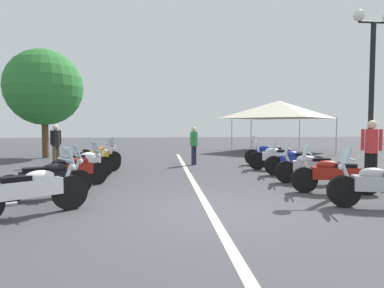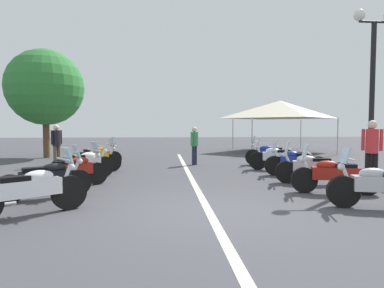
{
  "view_description": "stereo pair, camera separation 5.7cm",
  "coord_description": "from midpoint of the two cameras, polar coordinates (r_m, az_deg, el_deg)",
  "views": [
    {
      "loc": [
        -6.05,
        0.92,
        1.64
      ],
      "look_at": [
        3.68,
        0.0,
        1.09
      ],
      "focal_mm": 30.33,
      "sensor_mm": 36.0,
      "label": 1
    },
    {
      "loc": [
        -6.05,
        0.86,
        1.64
      ],
      "look_at": [
        3.68,
        0.0,
        1.09
      ],
      "focal_mm": 30.33,
      "sensor_mm": 36.0,
      "label": 2
    }
  ],
  "objects": [
    {
      "name": "ground_plane",
      "position": [
        6.33,
        3.26,
        -11.79
      ],
      "size": [
        80.0,
        80.0,
        0.0
      ],
      "primitive_type": "plane",
      "color": "#424247"
    },
    {
      "name": "lane_centre_stripe",
      "position": [
        10.32,
        -0.05,
        -5.9
      ],
      "size": [
        16.72,
        0.16,
        0.01
      ],
      "primitive_type": "cube",
      "color": "beige",
      "rests_on": "ground_plane"
    },
    {
      "name": "motorcycle_left_row_0",
      "position": [
        6.6,
        -26.33,
        -7.26
      ],
      "size": [
        1.38,
        1.8,
        1.22
      ],
      "rotation": [
        0.0,
        0.0,
        -0.93
      ],
      "color": "black",
      "rests_on": "ground_plane"
    },
    {
      "name": "motorcycle_left_row_1",
      "position": [
        7.99,
        -23.92,
        -5.56
      ],
      "size": [
        1.14,
        1.82,
        1.19
      ],
      "rotation": [
        0.0,
        0.0,
        -1.05
      ],
      "color": "black",
      "rests_on": "ground_plane"
    },
    {
      "name": "motorcycle_left_row_2",
      "position": [
        9.2,
        -19.91,
        -4.33
      ],
      "size": [
        1.29,
        1.66,
        1.2
      ],
      "rotation": [
        0.0,
        0.0,
        -0.93
      ],
      "color": "black",
      "rests_on": "ground_plane"
    },
    {
      "name": "motorcycle_left_row_3",
      "position": [
        10.54,
        -18.37,
        -3.35
      ],
      "size": [
        1.36,
        1.72,
        1.01
      ],
      "rotation": [
        0.0,
        0.0,
        -0.92
      ],
      "color": "black",
      "rests_on": "ground_plane"
    },
    {
      "name": "motorcycle_left_row_4",
      "position": [
        11.79,
        -16.97,
        -2.63
      ],
      "size": [
        1.2,
        1.93,
        1.21
      ],
      "rotation": [
        0.0,
        0.0,
        -1.05
      ],
      "color": "black",
      "rests_on": "ground_plane"
    },
    {
      "name": "motorcycle_left_row_5",
      "position": [
        13.24,
        -16.24,
        -2.01
      ],
      "size": [
        1.12,
        1.87,
        1.2
      ],
      "rotation": [
        0.0,
        0.0,
        -1.08
      ],
      "color": "black",
      "rests_on": "ground_plane"
    },
    {
      "name": "motorcycle_right_row_0",
      "position": [
        7.46,
        30.4,
        -6.27
      ],
      "size": [
        0.82,
        2.06,
        1.21
      ],
      "rotation": [
        0.0,
        0.0,
        1.34
      ],
      "color": "black",
      "rests_on": "ground_plane"
    },
    {
      "name": "motorcycle_right_row_1",
      "position": [
        8.55,
        23.84,
        -4.96
      ],
      "size": [
        0.87,
        2.01,
        1.2
      ],
      "rotation": [
        0.0,
        0.0,
        1.29
      ],
      "color": "black",
      "rests_on": "ground_plane"
    },
    {
      "name": "motorcycle_right_row_2",
      "position": [
        9.74,
        20.44,
        -3.9
      ],
      "size": [
        0.9,
        2.01,
        1.21
      ],
      "rotation": [
        0.0,
        0.0,
        1.27
      ],
      "color": "black",
      "rests_on": "ground_plane"
    },
    {
      "name": "motorcycle_right_row_3",
      "position": [
        11.14,
        17.88,
        -2.96
      ],
      "size": [
        0.78,
        2.03,
        1.21
      ],
      "rotation": [
        0.0,
        0.0,
        1.37
      ],
      "color": "black",
      "rests_on": "ground_plane"
    },
    {
      "name": "motorcycle_right_row_4",
      "position": [
        12.36,
        14.85,
        -2.28
      ],
      "size": [
        0.88,
        2.07,
        1.22
      ],
      "rotation": [
        0.0,
        0.0,
        1.3
      ],
      "color": "black",
      "rests_on": "ground_plane"
    },
    {
      "name": "motorcycle_right_row_5",
      "position": [
        13.69,
        13.6,
        -1.75
      ],
      "size": [
        1.03,
        1.92,
        1.22
      ],
      "rotation": [
        0.0,
        0.0,
        1.14
      ],
      "color": "black",
      "rests_on": "ground_plane"
    },
    {
      "name": "street_lamp_twin_globe",
      "position": [
        10.8,
        29.34,
        11.93
      ],
      "size": [
        0.32,
        1.22,
        4.91
      ],
      "color": "black",
      "rests_on": "ground_plane"
    },
    {
      "name": "traffic_cone_2",
      "position": [
        10.49,
        25.79,
        -4.48
      ],
      "size": [
        0.36,
        0.36,
        0.61
      ],
      "color": "orange",
      "rests_on": "ground_plane"
    },
    {
      "name": "bystander_0",
      "position": [
        10.23,
        29.2,
        -0.45
      ],
      "size": [
        0.33,
        0.46,
        1.79
      ],
      "rotation": [
        0.0,
        0.0,
        5.71
      ],
      "color": "black",
      "rests_on": "ground_plane"
    },
    {
      "name": "bystander_1",
      "position": [
        13.53,
        0.55,
        0.23
      ],
      "size": [
        0.47,
        0.32,
        1.6
      ],
      "rotation": [
        0.0,
        0.0,
        1.06
      ],
      "color": "#1E2338",
      "rests_on": "ground_plane"
    },
    {
      "name": "bystander_2",
      "position": [
        14.06,
        -22.6,
        0.32
      ],
      "size": [
        0.47,
        0.32,
        1.68
      ],
      "rotation": [
        0.0,
        0.0,
        1.03
      ],
      "color": "brown",
      "rests_on": "ground_plane"
    },
    {
      "name": "roadside_tree_0",
      "position": [
        18.22,
        -24.34,
        9.02
      ],
      "size": [
        3.81,
        3.81,
        5.48
      ],
      "color": "brown",
      "rests_on": "ground_plane"
    },
    {
      "name": "event_tent",
      "position": [
        21.07,
        15.28,
        5.86
      ],
      "size": [
        5.43,
        5.43,
        3.2
      ],
      "color": "beige",
      "rests_on": "ground_plane"
    }
  ]
}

